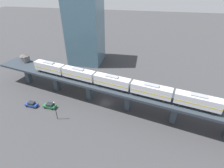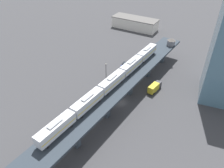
{
  "view_description": "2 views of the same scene",
  "coord_description": "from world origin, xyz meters",
  "px_view_note": "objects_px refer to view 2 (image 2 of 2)",
  "views": [
    {
      "loc": [
        -48.87,
        -11.93,
        39.34
      ],
      "look_at": [
        -2.1,
        -2.86,
        9.7
      ],
      "focal_mm": 28.0,
      "sensor_mm": 36.0,
      "label": 1
    },
    {
      "loc": [
        19.45,
        -57.9,
        51.91
      ],
      "look_at": [
        -2.1,
        -2.86,
        9.7
      ],
      "focal_mm": 35.0,
      "sensor_mm": 36.0,
      "label": 2
    }
  ],
  "objects_px": {
    "subway_train": "(112,81)",
    "street_lamp": "(106,69)",
    "warehouse_building": "(135,23)",
    "street_car_green": "(121,72)",
    "street_car_blue": "(124,64)",
    "signal_hut": "(171,42)",
    "delivery_truck": "(155,87)"
  },
  "relations": [
    {
      "from": "subway_train",
      "to": "street_lamp",
      "type": "relative_size",
      "value": 8.85
    },
    {
      "from": "street_lamp",
      "to": "warehouse_building",
      "type": "bearing_deg",
      "value": 94.69
    },
    {
      "from": "street_car_green",
      "to": "street_car_blue",
      "type": "bearing_deg",
      "value": 93.99
    },
    {
      "from": "signal_hut",
      "to": "street_car_green",
      "type": "distance_m",
      "value": 27.31
    },
    {
      "from": "subway_train",
      "to": "street_car_blue",
      "type": "distance_m",
      "value": 29.97
    },
    {
      "from": "subway_train",
      "to": "delivery_truck",
      "type": "height_order",
      "value": "subway_train"
    },
    {
      "from": "signal_hut",
      "to": "street_car_blue",
      "type": "height_order",
      "value": "signal_hut"
    },
    {
      "from": "street_car_green",
      "to": "warehouse_building",
      "type": "height_order",
      "value": "warehouse_building"
    },
    {
      "from": "street_car_green",
      "to": "street_car_blue",
      "type": "xyz_separation_m",
      "value": [
        -0.47,
        6.73,
        0.0
      ]
    },
    {
      "from": "street_car_green",
      "to": "street_car_blue",
      "type": "distance_m",
      "value": 6.74
    },
    {
      "from": "subway_train",
      "to": "street_car_green",
      "type": "bearing_deg",
      "value": 101.48
    },
    {
      "from": "signal_hut",
      "to": "street_car_green",
      "type": "xyz_separation_m",
      "value": [
        -17.49,
        -18.92,
        -9.06
      ]
    },
    {
      "from": "signal_hut",
      "to": "warehouse_building",
      "type": "relative_size",
      "value": 0.13
    },
    {
      "from": "signal_hut",
      "to": "street_car_green",
      "type": "relative_size",
      "value": 0.86
    },
    {
      "from": "signal_hut",
      "to": "street_car_blue",
      "type": "relative_size",
      "value": 0.85
    },
    {
      "from": "street_car_blue",
      "to": "warehouse_building",
      "type": "bearing_deg",
      "value": 100.97
    },
    {
      "from": "signal_hut",
      "to": "delivery_truck",
      "type": "bearing_deg",
      "value": -92.4
    },
    {
      "from": "signal_hut",
      "to": "warehouse_building",
      "type": "bearing_deg",
      "value": 128.0
    },
    {
      "from": "signal_hut",
      "to": "subway_train",
      "type": "bearing_deg",
      "value": -108.2
    },
    {
      "from": "street_car_blue",
      "to": "street_lamp",
      "type": "distance_m",
      "value": 12.9
    },
    {
      "from": "subway_train",
      "to": "warehouse_building",
      "type": "relative_size",
      "value": 2.06
    },
    {
      "from": "subway_train",
      "to": "signal_hut",
      "type": "xyz_separation_m",
      "value": [
        13.19,
        40.1,
        -0.74
      ]
    },
    {
      "from": "street_lamp",
      "to": "warehouse_building",
      "type": "height_order",
      "value": "street_lamp"
    },
    {
      "from": "street_car_blue",
      "to": "warehouse_building",
      "type": "distance_m",
      "value": 47.72
    },
    {
      "from": "street_car_green",
      "to": "warehouse_building",
      "type": "bearing_deg",
      "value": 100.1
    },
    {
      "from": "subway_train",
      "to": "street_car_blue",
      "type": "relative_size",
      "value": 13.56
    },
    {
      "from": "street_car_green",
      "to": "street_lamp",
      "type": "relative_size",
      "value": 0.65
    },
    {
      "from": "delivery_truck",
      "to": "warehouse_building",
      "type": "bearing_deg",
      "value": 113.29
    },
    {
      "from": "street_car_green",
      "to": "delivery_truck",
      "type": "xyz_separation_m",
      "value": [
        16.41,
        -6.77,
        0.82
      ]
    },
    {
      "from": "subway_train",
      "to": "street_car_blue",
      "type": "bearing_deg",
      "value": 99.7
    },
    {
      "from": "subway_train",
      "to": "street_car_green",
      "type": "relative_size",
      "value": 13.64
    },
    {
      "from": "signal_hut",
      "to": "delivery_truck",
      "type": "relative_size",
      "value": 0.51
    }
  ]
}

